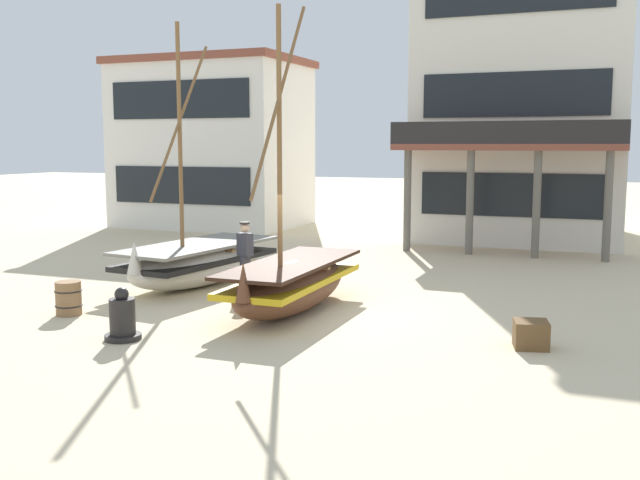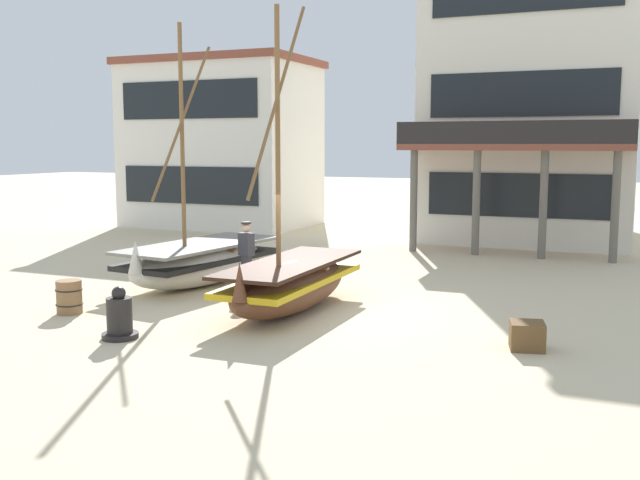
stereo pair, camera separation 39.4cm
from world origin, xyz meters
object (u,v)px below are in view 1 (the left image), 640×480
Objects in this scene: harbor_building_main at (526,101)px; fisherman_by_hull at (245,258)px; fishing_boat_near_left at (197,262)px; fishing_boat_centre_large at (291,283)px; wooden_barrel at (68,298)px; harbor_building_annex at (213,143)px; cargo_crate at (531,334)px; capstan_winch at (122,319)px.

fisherman_by_hull is at bearing -109.78° from harbor_building_main.
fishing_boat_near_left is 0.99× the size of fishing_boat_centre_large.
wooden_barrel is at bearing -123.84° from fisherman_by_hull.
harbor_building_main is at bearing 3.02° from harbor_building_annex.
wooden_barrel is (-4.12, -2.03, -0.25)m from fishing_boat_centre_large.
fisherman_by_hull is (-1.82, 1.39, 0.23)m from fishing_boat_centre_large.
fisherman_by_hull is 7.27m from cargo_crate.
cargo_crate is at bearing -18.62° from fishing_boat_near_left.
fisherman_by_hull reaches higher than capstan_winch.
capstan_winch is 0.12× the size of harbor_building_annex.
harbor_building_main is (2.97, 14.72, 4.50)m from fishing_boat_centre_large.
harbor_building_main is at bearing 70.22° from fisherman_by_hull.
wooden_barrel is 1.23× the size of cargo_crate.
fishing_boat_near_left is 1.59m from fisherman_by_hull.
fishing_boat_near_left is 5.21m from capstan_winch.
fisherman_by_hull is 0.22× the size of harbor_building_annex.
fishing_boat_centre_large is at bearing 168.11° from cargo_crate.
harbor_building_annex is (-8.15, 12.64, 2.71)m from fisherman_by_hull.
fishing_boat_near_left is 15.11m from harbor_building_main.
harbor_building_annex is at bearing 118.33° from fishing_boat_near_left.
fishing_boat_centre_large is 4.60m from wooden_barrel.
cargo_crate is at bearing 6.14° from wooden_barrel.
fishing_boat_centre_large is 0.62× the size of harbor_building_main.
harbor_building_annex is (-14.97, 15.09, 3.31)m from cargo_crate.
cargo_crate is 21.51m from harbor_building_annex.
wooden_barrel reaches higher than cargo_crate.
fisherman_by_hull is at bearing 160.26° from cargo_crate.
fishing_boat_centre_large is at bearing -37.50° from fisherman_by_hull.
wooden_barrel is at bearing -112.94° from harbor_building_main.
harbor_building_annex is at bearing 125.37° from fishing_boat_centre_large.
fishing_boat_centre_large is 6.64× the size of capstan_winch.
cargo_crate is 0.06× the size of harbor_building_main.
fishing_boat_centre_large is 0.82× the size of harbor_building_annex.
fishing_boat_near_left is 3.88m from wooden_barrel.
wooden_barrel is at bearing -70.00° from harbor_building_annex.
fisherman_by_hull is 0.16× the size of harbor_building_main.
fishing_boat_near_left is 9.03× the size of wooden_barrel.
cargo_crate is at bearing -82.68° from harbor_building_main.
capstan_winch is at bearing -28.14° from wooden_barrel.
harbor_building_annex is at bearing 134.76° from cargo_crate.
harbor_building_main is at bearing 64.01° from fishing_boat_near_left.
fisherman_by_hull is (1.53, -0.36, 0.24)m from fishing_boat_near_left.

